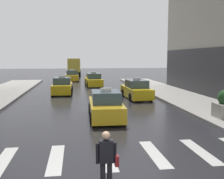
{
  "coord_description": "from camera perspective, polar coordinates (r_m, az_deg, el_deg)",
  "views": [
    {
      "loc": [
        -1.09,
        -6.07,
        3.56
      ],
      "look_at": [
        0.91,
        8.0,
        1.81
      ],
      "focal_mm": 41.99,
      "sensor_mm": 36.0,
      "label": 1
    }
  ],
  "objects": [
    {
      "name": "taxi_fourth",
      "position": [
        32.44,
        -4.04,
        1.98
      ],
      "size": [
        2.1,
        4.62,
        1.8
      ],
      "color": "yellow",
      "rests_on": "ground"
    },
    {
      "name": "taxi_third",
      "position": [
        26.19,
        -10.75,
        0.67
      ],
      "size": [
        2.01,
        4.58,
        1.8
      ],
      "color": "yellow",
      "rests_on": "ground"
    },
    {
      "name": "box_truck",
      "position": [
        51.54,
        -8.19,
        5.04
      ],
      "size": [
        2.52,
        7.62,
        3.35
      ],
      "color": "#2D2D2D",
      "rests_on": "ground"
    },
    {
      "name": "pedestrian_with_handbag",
      "position": [
        7.12,
        -1.16,
        -14.65
      ],
      "size": [
        0.6,
        0.24,
        1.65
      ],
      "color": "black",
      "rests_on": "ground"
    },
    {
      "name": "taxi_second",
      "position": [
        22.89,
        5.32,
        -0.14
      ],
      "size": [
        2.09,
        4.61,
        1.8
      ],
      "color": "yellow",
      "rests_on": "ground"
    },
    {
      "name": "taxi_lead",
      "position": [
        15.34,
        -1.4,
        -3.64
      ],
      "size": [
        2.02,
        4.58,
        1.8
      ],
      "color": "gold",
      "rests_on": "ground"
    },
    {
      "name": "taxi_fifth",
      "position": [
        40.31,
        -8.76,
        2.89
      ],
      "size": [
        2.12,
        4.63,
        1.8
      ],
      "color": "gold",
      "rests_on": "ground"
    },
    {
      "name": "crosswalk_markings",
      "position": [
        9.81,
        -1.21,
        -14.25
      ],
      "size": [
        11.3,
        2.8,
        0.01
      ],
      "color": "silver",
      "rests_on": "ground"
    }
  ]
}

